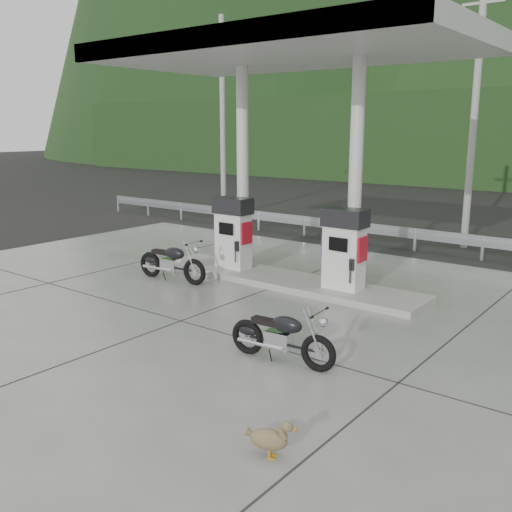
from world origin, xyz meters
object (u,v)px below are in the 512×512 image
Objects in this scene: gas_pump_left at (233,233)px; motorcycle_left at (172,263)px; duck at (268,440)px; gas_pump_right at (344,249)px; motorcycle_right at (282,337)px.

gas_pump_left is 1.75m from motorcycle_left.
motorcycle_left reaches higher than duck.
gas_pump_right reaches higher than duck.
gas_pump_left is 1.00× the size of gas_pump_right.
gas_pump_right is 4.11m from motorcycle_right.
duck is at bearing -67.87° from gas_pump_right.
motorcycle_right is at bearing -42.39° from gas_pump_left.
motorcycle_right is at bearing -74.47° from gas_pump_right.
gas_pump_left is at bearing 180.00° from gas_pump_right.
duck is at bearing -47.30° from gas_pump_left.
motorcycle_right is 2.71m from duck.
gas_pump_right reaches higher than motorcycle_right.
motorcycle_left is (-0.72, -1.48, -0.60)m from gas_pump_left.
gas_pump_left is at bearing 115.07° from duck.
gas_pump_right is 4.23m from motorcycle_left.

